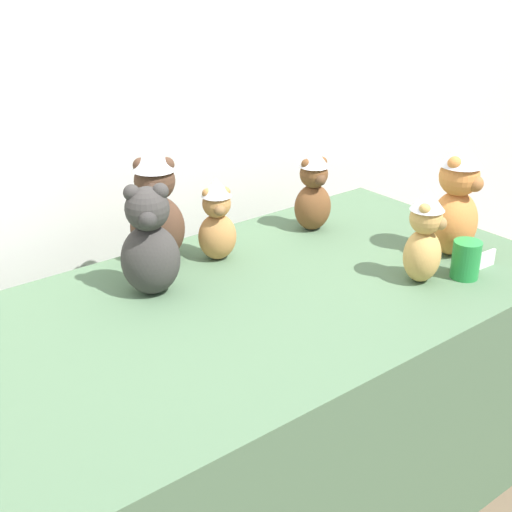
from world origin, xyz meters
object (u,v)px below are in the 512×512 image
teddy_bear_ginger (457,200)px  party_cup_green (466,260)px  teddy_bear_chestnut (313,191)px  teddy_bear_caramel (217,220)px  teddy_bear_honey (424,237)px  teddy_bear_charcoal (150,244)px  display_table (256,406)px  teddy_bear_cocoa (156,205)px

teddy_bear_ginger → party_cup_green: 0.21m
teddy_bear_chestnut → teddy_bear_caramel: bearing=-168.7°
teddy_bear_honey → party_cup_green: size_ratio=2.47×
teddy_bear_chestnut → teddy_bear_honey: (-0.02, -0.47, -0.00)m
teddy_bear_honey → party_cup_green: teddy_bear_honey is taller
teddy_bear_charcoal → teddy_bear_ginger: (0.85, -0.34, 0.03)m
teddy_bear_caramel → party_cup_green: size_ratio=2.32×
display_table → teddy_bear_chestnut: teddy_bear_chestnut is taller
party_cup_green → teddy_bear_chestnut: bearing=99.8°
teddy_bear_chestnut → teddy_bear_ginger: size_ratio=0.78×
teddy_bear_cocoa → teddy_bear_caramel: 0.18m
teddy_bear_ginger → teddy_bear_cocoa: 0.89m
teddy_bear_charcoal → teddy_bear_caramel: bearing=44.1°
teddy_bear_cocoa → teddy_bear_caramel: (0.14, -0.11, -0.05)m
teddy_bear_ginger → party_cup_green: bearing=-138.4°
teddy_bear_caramel → teddy_bear_honey: bearing=-31.1°
display_table → party_cup_green: party_cup_green is taller
teddy_bear_honey → teddy_bear_ginger: teddy_bear_ginger is taller
teddy_bear_caramel → teddy_bear_chestnut: bearing=21.2°
teddy_bear_chestnut → teddy_bear_charcoal: 0.66m
teddy_bear_chestnut → party_cup_green: 0.55m
teddy_bear_honey → teddy_bear_caramel: (-0.36, 0.48, -0.01)m
display_table → party_cup_green: 0.74m
display_table → teddy_bear_charcoal: bearing=136.8°
teddy_bear_charcoal → teddy_bear_chestnut: bearing=35.2°
display_table → teddy_bear_chestnut: (0.45, 0.26, 0.50)m
teddy_bear_ginger → teddy_bear_caramel: 0.72m
teddy_bear_caramel → teddy_bear_ginger: bearing=-13.7°
teddy_bear_charcoal → teddy_bear_ginger: 0.92m
teddy_bear_honey → teddy_bear_cocoa: size_ratio=0.76×
teddy_bear_charcoal → teddy_bear_cocoa: 0.22m
display_table → teddy_bear_ginger: teddy_bear_ginger is taller
display_table → teddy_bear_chestnut: size_ratio=6.41×
teddy_bear_chestnut → teddy_bear_ginger: teddy_bear_ginger is taller
display_table → teddy_bear_ginger: (0.65, -0.15, 0.53)m
teddy_bear_ginger → teddy_bear_cocoa: bearing=135.8°
teddy_bear_cocoa → teddy_bear_ginger: bearing=-1.7°
teddy_bear_chestnut → teddy_bear_cocoa: 0.54m
teddy_bear_charcoal → teddy_bear_caramel: (0.27, 0.07, -0.02)m
teddy_bear_charcoal → teddy_bear_cocoa: bearing=83.4°
teddy_bear_honey → teddy_bear_caramel: bearing=100.8°
teddy_bear_chestnut → teddy_bear_cocoa: (-0.53, 0.11, 0.04)m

